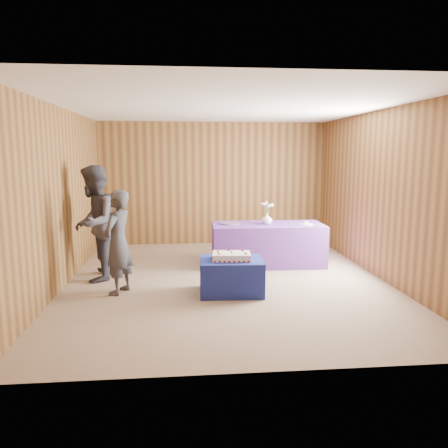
{
  "coord_description": "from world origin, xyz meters",
  "views": [
    {
      "loc": [
        -0.68,
        -6.72,
        1.99
      ],
      "look_at": [
        -0.03,
        0.1,
        0.9
      ],
      "focal_mm": 35.0,
      "sensor_mm": 36.0,
      "label": 1
    }
  ],
  "objects": [
    {
      "name": "cake_table",
      "position": [
        0.01,
        -0.63,
        0.25
      ],
      "size": [
        0.94,
        0.75,
        0.5
      ],
      "primitive_type": "cube",
      "rotation": [
        0.0,
        0.0,
        -0.05
      ],
      "color": "navy",
      "rests_on": "ground"
    },
    {
      "name": "cake_slice",
      "position": [
        1.53,
        0.82,
        0.79
      ],
      "size": [
        0.07,
        0.07,
        0.07
      ],
      "rotation": [
        0.0,
        0.0,
        -0.31
      ],
      "color": "white",
      "rests_on": "plate"
    },
    {
      "name": "serving_table",
      "position": [
        0.85,
        0.96,
        0.38
      ],
      "size": [
        2.02,
        0.95,
        0.75
      ],
      "primitive_type": "cube",
      "rotation": [
        0.0,
        0.0,
        -0.02
      ],
      "color": "#6C3797",
      "rests_on": "ground"
    },
    {
      "name": "room_shell",
      "position": [
        0.0,
        0.0,
        1.8
      ],
      "size": [
        5.04,
        6.04,
        2.72
      ],
      "color": "brown",
      "rests_on": "ground"
    },
    {
      "name": "knife",
      "position": [
        1.56,
        0.61,
        0.75
      ],
      "size": [
        0.26,
        0.07,
        0.0
      ],
      "primitive_type": "cube",
      "rotation": [
        0.0,
        0.0,
        -0.2
      ],
      "color": "silver",
      "rests_on": "serving_table"
    },
    {
      "name": "ground",
      "position": [
        0.0,
        0.0,
        0.0
      ],
      "size": [
        6.0,
        6.0,
        0.0
      ],
      "primitive_type": "plane",
      "color": "gray",
      "rests_on": "ground"
    },
    {
      "name": "platter",
      "position": [
        0.17,
        1.05,
        0.76
      ],
      "size": [
        0.5,
        0.5,
        0.02
      ],
      "primitive_type": "cylinder",
      "rotation": [
        0.0,
        0.0,
        -0.41
      ],
      "color": "#764F9E",
      "rests_on": "serving_table"
    },
    {
      "name": "guest_left",
      "position": [
        -1.61,
        -0.49,
        0.75
      ],
      "size": [
        0.55,
        0.64,
        1.5
      ],
      "primitive_type": "imported",
      "rotation": [
        0.0,
        0.0,
        -1.97
      ],
      "color": "#34343E",
      "rests_on": "ground"
    },
    {
      "name": "vase",
      "position": [
        0.83,
        0.95,
        0.85
      ],
      "size": [
        0.19,
        0.19,
        0.19
      ],
      "primitive_type": "imported",
      "rotation": [
        0.0,
        0.0,
        -0.01
      ],
      "color": "white",
      "rests_on": "serving_table"
    },
    {
      "name": "plate",
      "position": [
        1.53,
        0.82,
        0.76
      ],
      "size": [
        0.28,
        0.28,
        0.01
      ],
      "primitive_type": "cylinder",
      "rotation": [
        0.0,
        0.0,
        -0.35
      ],
      "color": "white",
      "rests_on": "serving_table"
    },
    {
      "name": "flower_spray",
      "position": [
        0.83,
        0.95,
        1.1
      ],
      "size": [
        0.24,
        0.24,
        0.18
      ],
      "color": "#2C6227",
      "rests_on": "vase"
    },
    {
      "name": "sheet_cake",
      "position": [
        0.01,
        -0.65,
        0.55
      ],
      "size": [
        0.6,
        0.43,
        0.13
      ],
      "rotation": [
        0.0,
        0.0,
        -0.09
      ],
      "color": "white",
      "rests_on": "cake_table"
    },
    {
      "name": "guest_right",
      "position": [
        -2.07,
        0.26,
        0.92
      ],
      "size": [
        0.75,
        0.93,
        1.83
      ],
      "primitive_type": "imported",
      "rotation": [
        0.0,
        0.0,
        -1.63
      ],
      "color": "#383641",
      "rests_on": "ground"
    }
  ]
}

